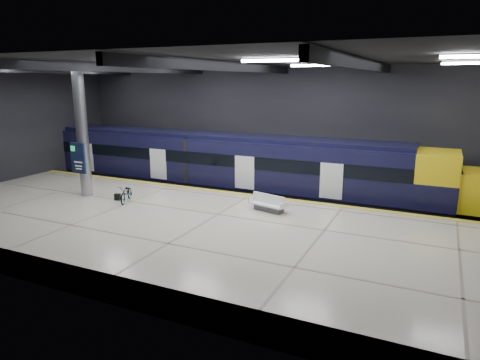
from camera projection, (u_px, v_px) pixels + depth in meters
The scene contains 10 objects.
ground at pixel (228, 230), 20.91m from camera, with size 30.00×30.00×0.00m, color black.
room_shell at pixel (227, 112), 19.62m from camera, with size 30.10×16.10×8.05m.
platform at pixel (202, 236), 18.59m from camera, with size 30.00×11.00×1.10m, color beige.
safety_strip at pixel (251, 195), 23.09m from camera, with size 30.00×0.40×0.01m, color gold.
rails at pixel (269, 201), 25.74m from camera, with size 30.00×1.52×0.16m.
train at pixel (236, 165), 26.19m from camera, with size 29.40×2.84×3.79m.
bench at pixel (269, 205), 20.22m from camera, with size 1.99×1.21×0.82m.
bicycle at pixel (126, 193), 21.75m from camera, with size 0.60×1.71×0.90m, color #99999E.
pannier_bag at pixel (118, 197), 22.06m from camera, with size 0.30×0.18×0.35m, color black.
info_column at pixel (82, 133), 22.30m from camera, with size 0.90×0.78×6.90m.
Camera 1 is at (8.95, -17.68, 7.15)m, focal length 32.00 mm.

